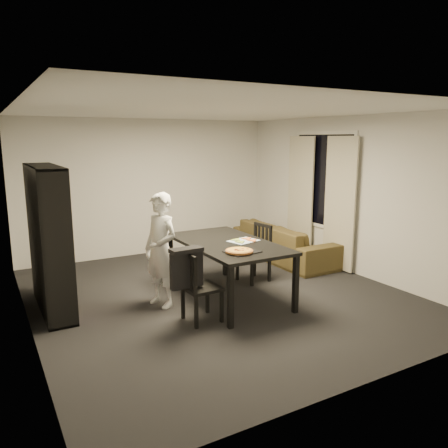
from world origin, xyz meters
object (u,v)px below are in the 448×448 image
person (161,250)px  pepperoni_pizza (239,251)px  sofa (285,242)px  baking_tray (242,252)px  chair_left (196,283)px  dining_table (228,247)px  chair_right (258,248)px  bookshelf (49,239)px

person → pepperoni_pizza: person is taller
person → sofa: bearing=90.7°
baking_tray → chair_left: bearing=177.9°
dining_table → chair_right: (0.81, 0.45, -0.22)m
chair_left → baking_tray: chair_left is taller
pepperoni_pizza → sofa: (2.10, 1.81, -0.50)m
dining_table → person: 0.94m
chair_right → person: 1.77m
bookshelf → chair_right: (3.04, -0.31, -0.43)m
chair_left → chair_right: 1.87m
dining_table → pepperoni_pizza: bearing=-105.9°
bookshelf → baking_tray: bookshelf is taller
person → pepperoni_pizza: 1.08m
chair_left → baking_tray: size_ratio=2.22×
chair_right → pepperoni_pizza: (-0.98, -1.04, 0.32)m
bookshelf → chair_left: bearing=-41.9°
dining_table → person: (-0.92, 0.18, 0.03)m
sofa → bookshelf: bearing=96.2°
bookshelf → person: (1.31, -0.58, -0.18)m
dining_table → baking_tray: (-0.11, -0.58, 0.08)m
chair_right → pepperoni_pizza: bearing=-50.5°
chair_right → person: (-1.73, -0.27, 0.25)m
dining_table → pepperoni_pizza: size_ratio=5.56×
chair_left → person: bearing=9.5°
chair_left → bookshelf: bearing=45.6°
baking_tray → pepperoni_pizza: 0.06m
dining_table → chair_left: chair_left is taller
dining_table → chair_right: chair_right is taller
person → sofa: (2.85, 1.03, -0.44)m
chair_right → person: bearing=-88.5°
bookshelf → sofa: size_ratio=0.83×
person → pepperoni_pizza: size_ratio=4.40×
baking_tray → pepperoni_pizza: (-0.05, -0.01, 0.02)m
bookshelf → person: bookshelf is taller
chair_left → sofa: bearing=-59.2°
dining_table → person: size_ratio=1.26×
bookshelf → baking_tray: 2.51m
bookshelf → chair_right: bearing=-5.9°
bookshelf → baking_tray: (2.12, -1.34, -0.13)m
person → chair_right: bearing=79.5°
chair_right → baking_tray: chair_right is taller
bookshelf → person: bearing=-23.9°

